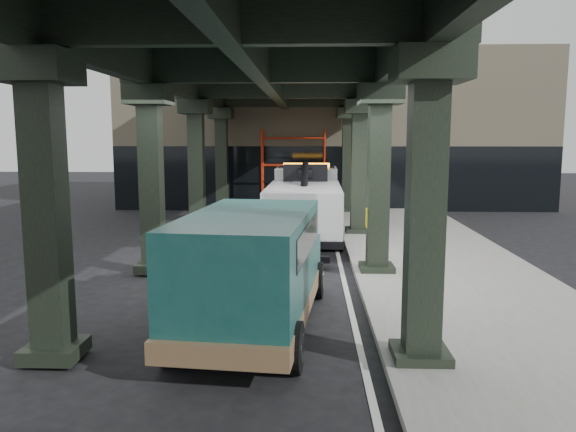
# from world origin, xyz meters

# --- Properties ---
(ground) EXTENTS (90.00, 90.00, 0.00)m
(ground) POSITION_xyz_m (0.00, 0.00, 0.00)
(ground) COLOR black
(ground) RESTS_ON ground
(sidewalk) EXTENTS (5.00, 40.00, 0.15)m
(sidewalk) POSITION_xyz_m (4.50, 2.00, 0.07)
(sidewalk) COLOR gray
(sidewalk) RESTS_ON ground
(lane_stripe) EXTENTS (0.12, 38.00, 0.01)m
(lane_stripe) POSITION_xyz_m (1.70, 2.00, 0.01)
(lane_stripe) COLOR silver
(lane_stripe) RESTS_ON ground
(viaduct) EXTENTS (7.40, 32.00, 6.40)m
(viaduct) POSITION_xyz_m (-0.40, 2.00, 5.46)
(viaduct) COLOR black
(viaduct) RESTS_ON ground
(building) EXTENTS (22.00, 10.00, 8.00)m
(building) POSITION_xyz_m (2.00, 20.00, 4.00)
(building) COLOR #C6B793
(building) RESTS_ON ground
(scaffolding) EXTENTS (3.08, 0.88, 4.00)m
(scaffolding) POSITION_xyz_m (0.00, 14.64, 2.11)
(scaffolding) COLOR red
(scaffolding) RESTS_ON ground
(tow_truck) EXTENTS (2.68, 8.55, 2.78)m
(tow_truck) POSITION_xyz_m (0.64, 7.52, 1.36)
(tow_truck) COLOR black
(tow_truck) RESTS_ON ground
(towed_van) EXTENTS (2.77, 5.90, 2.32)m
(towed_van) POSITION_xyz_m (-0.25, -2.42, 1.25)
(towed_van) COLOR #134541
(towed_van) RESTS_ON ground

